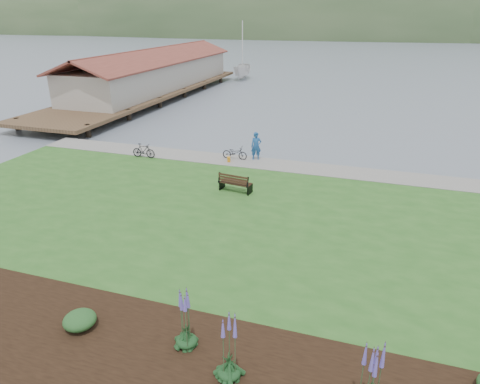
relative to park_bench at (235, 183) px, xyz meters
The scene contains 16 objects.
ground 2.71m from the park_bench, 53.20° to the right, with size 600.00×600.00×0.00m, color slate.
lawn 4.38m from the park_bench, 69.29° to the right, with size 34.00×20.00×0.40m, color #295F21.
shoreline_path 5.12m from the park_bench, 72.53° to the left, with size 34.00×2.20×0.03m, color gray.
garden_bed 12.69m from the park_bench, 69.08° to the right, with size 24.00×4.40×0.04m, color black.
far_hillside 169.33m from the park_bench, 82.70° to the left, with size 580.00×80.00×38.00m, color #334C2B, non-canonical shape.
pier_pavilion 31.52m from the park_bench, 125.94° to the left, with size 8.00×36.00×5.40m.
park_bench is the anchor object (origin of this frame).
person 5.50m from the park_bench, 94.35° to the left, with size 0.77×0.53×2.12m, color #205496.
bicycle_a 5.45m from the park_bench, 108.75° to the left, with size 1.64×0.57×0.86m, color black.
bicycle_b 8.32m from the park_bench, 154.12° to the left, with size 1.55×0.45×0.94m, color black.
sailboat 43.71m from the park_bench, 107.27° to the left, with size 9.73×9.91×25.65m, color silver.
pannier 4.91m from the park_bench, 113.18° to the left, with size 0.19×0.30×0.32m, color orange.
echium_0 12.46m from the park_bench, 71.97° to the right, with size 0.62×0.62×2.28m.
echium_1 13.73m from the park_bench, 57.73° to the right, with size 0.62×0.62×2.17m.
echium_4 11.39m from the park_bench, 78.17° to the right, with size 0.62×0.62×2.29m.
shrub_0 11.47m from the park_bench, 95.12° to the right, with size 0.98×0.98×0.49m, color #1E4C21.
Camera 1 is at (5.18, -17.64, 9.17)m, focal length 32.00 mm.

